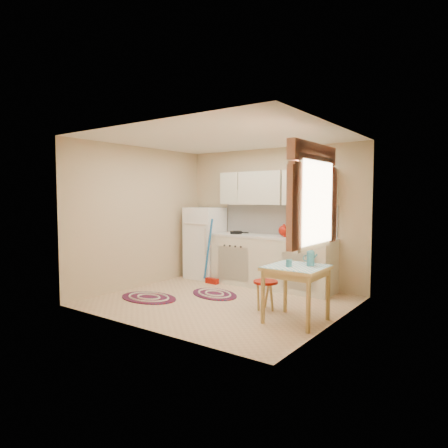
{
  "coord_description": "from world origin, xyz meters",
  "views": [
    {
      "loc": [
        3.6,
        -4.9,
        1.62
      ],
      "look_at": [
        -0.13,
        0.25,
        1.18
      ],
      "focal_mm": 32.0,
      "sensor_mm": 36.0,
      "label": 1
    }
  ],
  "objects_px": {
    "table": "(296,294)",
    "stool": "(266,295)",
    "fridge": "(205,243)",
    "base_cabinets": "(271,263)"
  },
  "relations": [
    {
      "from": "table",
      "to": "stool",
      "type": "bearing_deg",
      "value": 157.73
    },
    {
      "from": "fridge",
      "to": "base_cabinets",
      "type": "bearing_deg",
      "value": 1.94
    },
    {
      "from": "table",
      "to": "fridge",
      "type": "bearing_deg",
      "value": 150.96
    },
    {
      "from": "stool",
      "to": "table",
      "type": "bearing_deg",
      "value": -22.27
    },
    {
      "from": "base_cabinets",
      "to": "table",
      "type": "xyz_separation_m",
      "value": [
        1.22,
        -1.55,
        -0.08
      ]
    },
    {
      "from": "base_cabinets",
      "to": "table",
      "type": "distance_m",
      "value": 1.97
    },
    {
      "from": "table",
      "to": "stool",
      "type": "relative_size",
      "value": 1.71
    },
    {
      "from": "base_cabinets",
      "to": "stool",
      "type": "relative_size",
      "value": 5.36
    },
    {
      "from": "fridge",
      "to": "table",
      "type": "xyz_separation_m",
      "value": [
        2.7,
        -1.5,
        -0.34
      ]
    },
    {
      "from": "fridge",
      "to": "stool",
      "type": "distance_m",
      "value": 2.5
    }
  ]
}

